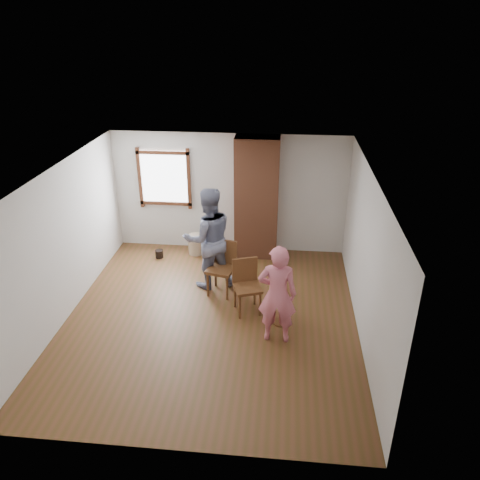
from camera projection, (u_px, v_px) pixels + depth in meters
The scene contains 12 objects.
ground at pixel (211, 318), 8.14m from camera, with size 5.50×5.50×0.00m, color brown.
room_shell at pixel (211, 209), 7.90m from camera, with size 5.04×5.52×2.62m.
brick_chimney at pixel (257, 199), 9.76m from camera, with size 0.90×0.50×2.60m, color #A05838.
stoneware_crock at pixel (196, 244), 10.26m from camera, with size 0.34×0.34×0.44m, color tan.
dark_pot at pixel (159, 254), 10.13m from camera, with size 0.17×0.17×0.17m, color black.
dining_chair_left at pixel (223, 264), 8.71m from camera, with size 0.57×0.57×1.02m.
dining_chair_right at pixel (246, 283), 8.17m from camera, with size 0.57×0.57×0.97m.
side_table at pixel (282, 303), 7.85m from camera, with size 0.40×0.40×0.60m.
cake_plate at pixel (282, 293), 7.76m from camera, with size 0.18×0.18×0.01m, color white.
cake_slice at pixel (283, 291), 7.75m from camera, with size 0.08×0.07×0.06m, color white.
man at pixel (209, 238), 8.73m from camera, with size 0.97×0.75×1.99m, color #15173B.
person_pink at pixel (277, 294), 7.27m from camera, with size 0.61×0.40×1.68m, color #D66B7D.
Camera 1 is at (1.17, -6.64, 4.79)m, focal length 35.00 mm.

